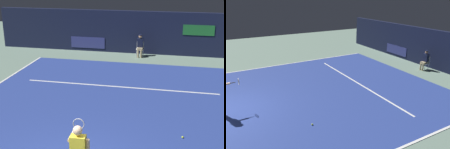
# 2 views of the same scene
# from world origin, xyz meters

# --- Properties ---
(ground_plane) EXTENTS (34.86, 34.86, 0.00)m
(ground_plane) POSITION_xyz_m (0.00, 4.85, 0.00)
(ground_plane) COLOR slate
(court_surface) EXTENTS (11.07, 11.69, 0.01)m
(court_surface) POSITION_xyz_m (0.00, 4.85, 0.01)
(court_surface) COLOR navy
(court_surface) RESTS_ON ground
(line_sideline_left) EXTENTS (0.10, 11.69, 0.01)m
(line_sideline_left) POSITION_xyz_m (5.49, 4.85, 0.01)
(line_sideline_left) COLOR white
(line_sideline_left) RESTS_ON court_surface
(line_sideline_right) EXTENTS (0.10, 11.69, 0.01)m
(line_sideline_right) POSITION_xyz_m (-5.49, 4.85, 0.01)
(line_sideline_right) COLOR white
(line_sideline_right) RESTS_ON court_surface
(line_service) EXTENTS (8.64, 0.10, 0.01)m
(line_service) POSITION_xyz_m (0.00, 6.89, 0.01)
(line_service) COLOR white
(line_service) RESTS_ON court_surface
(back_wall) EXTENTS (17.97, 0.33, 2.60)m
(back_wall) POSITION_xyz_m (-0.00, 12.97, 1.30)
(back_wall) COLOR #141933
(back_wall) RESTS_ON ground
(line_judge_on_chair) EXTENTS (0.46, 0.54, 1.32)m
(line_judge_on_chair) POSITION_xyz_m (0.27, 12.15, 0.69)
(line_judge_on_chair) COLOR white
(line_judge_on_chair) RESTS_ON ground
(tennis_ball) EXTENTS (0.07, 0.07, 0.07)m
(tennis_ball) POSITION_xyz_m (2.78, 2.91, 0.05)
(tennis_ball) COLOR #CCE033
(tennis_ball) RESTS_ON court_surface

